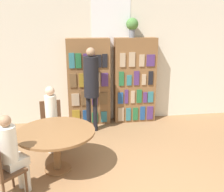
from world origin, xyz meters
The scene contains 10 objects.
wall_back centered at (0.00, 3.40, 1.51)m, with size 6.40×0.07×3.00m.
bookshelf_left centered at (-0.55, 3.21, 1.01)m, with size 0.98×0.34×2.02m.
bookshelf_right centered at (0.55, 3.21, 1.01)m, with size 0.98×0.34×2.02m.
flower_vase centered at (0.46, 3.21, 2.29)m, with size 0.27×0.27×0.44m.
reading_table centered at (-1.21, 1.19, 0.60)m, with size 1.27×1.27×0.71m.
chair_near_camera centered at (-1.90, 0.50, 0.50)m, with size 0.57×0.57×0.89m.
chair_left_side centered at (-1.36, 2.15, 0.50)m, with size 0.46×0.46×0.89m.
seated_reader_left centered at (-1.33, 1.96, 0.69)m, with size 0.27×0.37×1.24m.
seated_reader_right centered at (-1.77, 0.63, 0.69)m, with size 0.40×0.40×1.22m.
librarian_standing centered at (-0.52, 2.71, 1.16)m, with size 0.32×0.59×1.87m.
Camera 1 is at (-0.88, -2.77, 2.42)m, focal length 42.00 mm.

